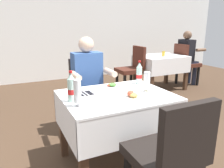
{
  "coord_description": "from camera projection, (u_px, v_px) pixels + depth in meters",
  "views": [
    {
      "loc": [
        -0.83,
        -1.82,
        1.41
      ],
      "look_at": [
        0.09,
        0.1,
        0.82
      ],
      "focal_mm": 35.18,
      "sensor_mm": 36.0,
      "label": 1
    }
  ],
  "objects": [
    {
      "name": "back_wall",
      "position": [
        41.0,
        20.0,
        5.3
      ],
      "size": [
        11.0,
        0.12,
        3.02
      ],
      "primitive_type": "cube",
      "color": "white",
      "rests_on": "ground"
    },
    {
      "name": "cola_bottle_secondary",
      "position": [
        139.0,
        74.0,
        2.49
      ],
      "size": [
        0.07,
        0.07,
        0.27
      ],
      "color": "silver",
      "rests_on": "main_dining_table"
    },
    {
      "name": "chair_near_camera_side",
      "position": [
        169.0,
        153.0,
        1.49
      ],
      "size": [
        0.44,
        0.5,
        0.97
      ],
      "color": "black",
      "rests_on": "ground"
    },
    {
      "name": "chair_far_diner_seat",
      "position": [
        89.0,
        91.0,
        2.88
      ],
      "size": [
        0.44,
        0.5,
        0.97
      ],
      "color": "black",
      "rests_on": "ground"
    },
    {
      "name": "background_table_tumbler",
      "position": [
        163.0,
        54.0,
        4.64
      ],
      "size": [
        0.06,
        0.06,
        0.11
      ],
      "primitive_type": "cylinder",
      "color": "gold",
      "rests_on": "background_dining_table"
    },
    {
      "name": "plate_near_camera",
      "position": [
        130.0,
        96.0,
        2.03
      ],
      "size": [
        0.23,
        0.23,
        0.07
      ],
      "color": "white",
      "rests_on": "main_dining_table"
    },
    {
      "name": "beer_glass_middle",
      "position": [
        147.0,
        82.0,
        2.2
      ],
      "size": [
        0.07,
        0.07,
        0.2
      ],
      "color": "white",
      "rests_on": "main_dining_table"
    },
    {
      "name": "cola_bottle_primary",
      "position": [
        71.0,
        88.0,
        1.91
      ],
      "size": [
        0.07,
        0.07,
        0.28
      ],
      "color": "silver",
      "rests_on": "main_dining_table"
    },
    {
      "name": "background_chair_left",
      "position": [
        132.0,
        67.0,
        4.51
      ],
      "size": [
        0.5,
        0.44,
        0.97
      ],
      "color": "#4C2319",
      "rests_on": "ground"
    },
    {
      "name": "plate_far_diner",
      "position": [
        113.0,
        86.0,
        2.36
      ],
      "size": [
        0.23,
        0.23,
        0.05
      ],
      "color": "white",
      "rests_on": "main_dining_table"
    },
    {
      "name": "main_dining_table",
      "position": [
        116.0,
        111.0,
        2.19
      ],
      "size": [
        1.05,
        0.82,
        0.74
      ],
      "color": "white",
      "rests_on": "ground"
    },
    {
      "name": "ground_plane",
      "position": [
        109.0,
        163.0,
        2.3
      ],
      "size": [
        11.0,
        11.0,
        0.0
      ],
      "primitive_type": "plane",
      "color": "#473323"
    },
    {
      "name": "background_chair_right",
      "position": [
        185.0,
        62.0,
        5.1
      ],
      "size": [
        0.5,
        0.44,
        0.97
      ],
      "color": "#4C2319",
      "rests_on": "ground"
    },
    {
      "name": "background_patron",
      "position": [
        188.0,
        55.0,
        5.08
      ],
      "size": [
        0.46,
        0.5,
        1.26
      ],
      "color": "#282D42",
      "rests_on": "ground"
    },
    {
      "name": "background_dining_table",
      "position": [
        160.0,
        64.0,
        4.81
      ],
      "size": [
        1.02,
        0.77,
        0.74
      ],
      "color": "white",
      "rests_on": "ground"
    },
    {
      "name": "beer_glass_left",
      "position": [
        77.0,
        94.0,
        1.79
      ],
      "size": [
        0.07,
        0.07,
        0.23
      ],
      "color": "white",
      "rests_on": "main_dining_table"
    },
    {
      "name": "napkin_cutlery_set",
      "position": [
        83.0,
        94.0,
        2.15
      ],
      "size": [
        0.18,
        0.19,
        0.01
      ],
      "color": "black",
      "rests_on": "main_dining_table"
    },
    {
      "name": "seated_diner_far",
      "position": [
        89.0,
        82.0,
        2.73
      ],
      "size": [
        0.5,
        0.46,
        1.26
      ],
      "color": "#282D42",
      "rests_on": "ground"
    }
  ]
}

